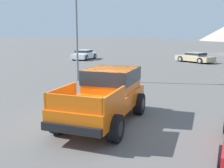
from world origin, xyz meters
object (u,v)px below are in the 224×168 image
object	(u,v)px
orange_pickup_truck	(107,92)
street_lamp_post	(76,6)
parked_car_tan	(195,57)
parked_car_white	(84,55)

from	to	relation	value
orange_pickup_truck	street_lamp_post	xyz separation A→B (m)	(-4.72, 7.17, 3.89)
parked_car_tan	street_lamp_post	distance (m)	17.13
orange_pickup_truck	parked_car_tan	bearing A→B (deg)	84.29
orange_pickup_truck	street_lamp_post	bearing A→B (deg)	124.48
street_lamp_post	parked_car_white	bearing A→B (deg)	113.01
parked_car_white	street_lamp_post	distance (m)	15.73
orange_pickup_truck	street_lamp_post	size ratio (longest dim) A/B	0.60
street_lamp_post	parked_car_tan	bearing A→B (deg)	63.58
parked_car_white	street_lamp_post	world-z (taller)	street_lamp_post
orange_pickup_truck	parked_car_white	world-z (taller)	orange_pickup_truck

